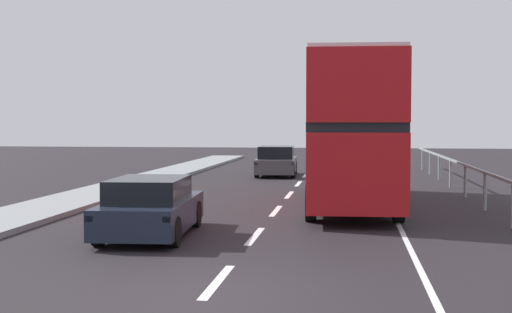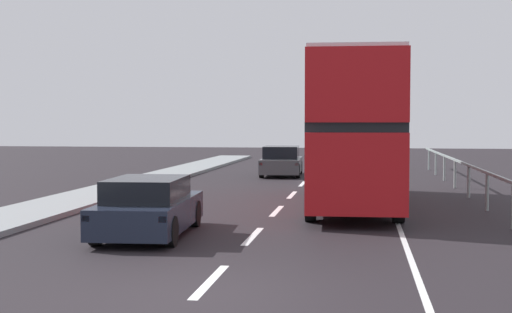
% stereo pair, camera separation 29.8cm
% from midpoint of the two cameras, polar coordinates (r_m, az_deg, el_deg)
% --- Properties ---
extents(ground_plane, '(73.59, 120.00, 0.10)m').
position_cam_midpoint_polar(ground_plane, '(10.74, -4.74, -11.27)').
color(ground_plane, black).
extents(lane_paint_markings, '(3.46, 46.00, 0.01)m').
position_cam_midpoint_polar(lane_paint_markings, '(18.74, 6.65, -5.05)').
color(lane_paint_markings, silver).
rests_on(lane_paint_markings, ground).
extents(bridge_side_railing, '(0.10, 42.00, 1.14)m').
position_cam_midpoint_polar(bridge_side_railing, '(19.61, 18.67, -2.14)').
color(bridge_side_railing, gray).
rests_on(bridge_side_railing, ground).
extents(double_decker_bus_red, '(2.83, 10.53, 4.42)m').
position_cam_midpoint_polar(double_decker_bus_red, '(21.67, 7.21, 2.26)').
color(double_decker_bus_red, '#AF1217').
rests_on(double_decker_bus_red, ground).
extents(hatchback_car_near, '(1.99, 4.29, 1.32)m').
position_cam_midpoint_polar(hatchback_car_near, '(15.95, -9.10, -4.14)').
color(hatchback_car_near, '#1B2131').
rests_on(hatchback_car_near, ground).
extents(sedan_car_ahead, '(2.02, 4.17, 1.43)m').
position_cam_midpoint_polar(sedan_car_ahead, '(33.41, 1.42, -0.42)').
color(sedan_car_ahead, '#46484C').
rests_on(sedan_car_ahead, ground).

